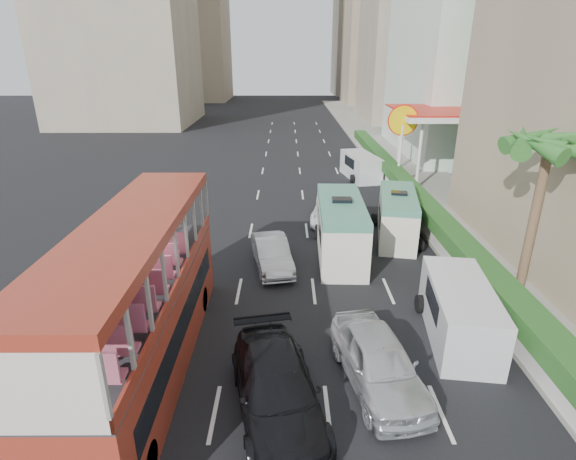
{
  "coord_description": "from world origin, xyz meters",
  "views": [
    {
      "loc": [
        -1.56,
        -11.87,
        9.47
      ],
      "look_at": [
        -1.5,
        4.0,
        3.2
      ],
      "focal_mm": 28.0,
      "sensor_mm": 36.0,
      "label": 1
    }
  ],
  "objects_px": {
    "minibus_near": "(341,229)",
    "minibus_far": "(397,216)",
    "car_black": "(277,411)",
    "shell_station": "(434,146)",
    "palm_tree": "(533,225)",
    "car_silver_lane_b": "(377,383)",
    "panel_van_near": "(459,312)",
    "double_decker_bus": "(140,299)",
    "car_silver_lane_a": "(272,267)",
    "panel_van_far": "(361,166)",
    "van_asset": "(333,221)"
  },
  "relations": [
    {
      "from": "minibus_near",
      "to": "minibus_far",
      "type": "distance_m",
      "value": 4.05
    },
    {
      "from": "car_black",
      "to": "shell_station",
      "type": "distance_m",
      "value": 27.72
    },
    {
      "from": "minibus_far",
      "to": "palm_tree",
      "type": "distance_m",
      "value": 8.07
    },
    {
      "from": "car_silver_lane_b",
      "to": "panel_van_near",
      "type": "distance_m",
      "value": 4.28
    },
    {
      "from": "double_decker_bus",
      "to": "panel_van_near",
      "type": "relative_size",
      "value": 2.23
    },
    {
      "from": "double_decker_bus",
      "to": "minibus_far",
      "type": "relative_size",
      "value": 1.98
    },
    {
      "from": "minibus_near",
      "to": "minibus_far",
      "type": "bearing_deg",
      "value": 36.23
    },
    {
      "from": "car_silver_lane_b",
      "to": "minibus_near",
      "type": "xyz_separation_m",
      "value": [
        -0.1,
        9.51,
        1.4
      ]
    },
    {
      "from": "double_decker_bus",
      "to": "shell_station",
      "type": "xyz_separation_m",
      "value": [
        16.0,
        23.0,
        0.22
      ]
    },
    {
      "from": "minibus_near",
      "to": "palm_tree",
      "type": "height_order",
      "value": "palm_tree"
    },
    {
      "from": "minibus_far",
      "to": "shell_station",
      "type": "height_order",
      "value": "shell_station"
    },
    {
      "from": "car_silver_lane_b",
      "to": "palm_tree",
      "type": "bearing_deg",
      "value": 25.27
    },
    {
      "from": "car_silver_lane_a",
      "to": "car_silver_lane_b",
      "type": "bearing_deg",
      "value": -77.56
    },
    {
      "from": "car_black",
      "to": "palm_tree",
      "type": "distance_m",
      "value": 11.8
    },
    {
      "from": "palm_tree",
      "to": "shell_station",
      "type": "distance_m",
      "value": 19.14
    },
    {
      "from": "panel_van_near",
      "to": "palm_tree",
      "type": "bearing_deg",
      "value": 42.2
    },
    {
      "from": "car_silver_lane_a",
      "to": "car_silver_lane_b",
      "type": "xyz_separation_m",
      "value": [
        3.45,
        -8.09,
        0.0
      ]
    },
    {
      "from": "car_silver_lane_b",
      "to": "car_black",
      "type": "height_order",
      "value": "car_silver_lane_b"
    },
    {
      "from": "minibus_near",
      "to": "car_silver_lane_b",
      "type": "bearing_deg",
      "value": -87.68
    },
    {
      "from": "double_decker_bus",
      "to": "car_black",
      "type": "bearing_deg",
      "value": -24.7
    },
    {
      "from": "car_silver_lane_a",
      "to": "car_silver_lane_b",
      "type": "distance_m",
      "value": 8.8
    },
    {
      "from": "panel_van_near",
      "to": "panel_van_far",
      "type": "xyz_separation_m",
      "value": [
        -0.1,
        21.86,
        -0.02
      ]
    },
    {
      "from": "car_silver_lane_b",
      "to": "van_asset",
      "type": "bearing_deg",
      "value": 79.09
    },
    {
      "from": "double_decker_bus",
      "to": "panel_van_far",
      "type": "relative_size",
      "value": 2.27
    },
    {
      "from": "shell_station",
      "to": "van_asset",
      "type": "bearing_deg",
      "value": -133.02
    },
    {
      "from": "minibus_far",
      "to": "car_black",
      "type": "bearing_deg",
      "value": -105.39
    },
    {
      "from": "panel_van_near",
      "to": "shell_station",
      "type": "relative_size",
      "value": 0.62
    },
    {
      "from": "van_asset",
      "to": "minibus_far",
      "type": "xyz_separation_m",
      "value": [
        3.18,
        -2.63,
        1.23
      ]
    },
    {
      "from": "double_decker_bus",
      "to": "minibus_far",
      "type": "xyz_separation_m",
      "value": [
        10.45,
        11.03,
        -1.3
      ]
    },
    {
      "from": "car_black",
      "to": "shell_station",
      "type": "height_order",
      "value": "shell_station"
    },
    {
      "from": "car_silver_lane_b",
      "to": "minibus_far",
      "type": "relative_size",
      "value": 0.87
    },
    {
      "from": "car_silver_lane_a",
      "to": "car_silver_lane_b",
      "type": "height_order",
      "value": "car_silver_lane_b"
    },
    {
      "from": "shell_station",
      "to": "palm_tree",
      "type": "bearing_deg",
      "value": -96.6
    },
    {
      "from": "car_black",
      "to": "panel_van_far",
      "type": "distance_m",
      "value": 26.3
    },
    {
      "from": "double_decker_bus",
      "to": "car_silver_lane_b",
      "type": "height_order",
      "value": "double_decker_bus"
    },
    {
      "from": "panel_van_far",
      "to": "palm_tree",
      "type": "xyz_separation_m",
      "value": [
        3.36,
        -19.6,
        2.41
      ]
    },
    {
      "from": "shell_station",
      "to": "minibus_near",
      "type": "bearing_deg",
      "value": -121.91
    },
    {
      "from": "car_silver_lane_a",
      "to": "double_decker_bus",
      "type": "bearing_deg",
      "value": -127.84
    },
    {
      "from": "panel_van_far",
      "to": "panel_van_near",
      "type": "bearing_deg",
      "value": -100.62
    },
    {
      "from": "car_silver_lane_b",
      "to": "minibus_far",
      "type": "distance_m",
      "value": 12.3
    },
    {
      "from": "van_asset",
      "to": "shell_station",
      "type": "bearing_deg",
      "value": 56.4
    },
    {
      "from": "car_silver_lane_b",
      "to": "minibus_far",
      "type": "height_order",
      "value": "minibus_far"
    },
    {
      "from": "car_silver_lane_b",
      "to": "panel_van_near",
      "type": "bearing_deg",
      "value": 26.46
    },
    {
      "from": "minibus_far",
      "to": "palm_tree",
      "type": "relative_size",
      "value": 0.87
    },
    {
      "from": "car_black",
      "to": "panel_van_near",
      "type": "bearing_deg",
      "value": 18.35
    },
    {
      "from": "double_decker_bus",
      "to": "car_silver_lane_a",
      "type": "bearing_deg",
      "value": 62.82
    },
    {
      "from": "car_silver_lane_a",
      "to": "van_asset",
      "type": "distance_m",
      "value": 7.24
    },
    {
      "from": "minibus_near",
      "to": "double_decker_bus",
      "type": "bearing_deg",
      "value": -127.43
    },
    {
      "from": "car_black",
      "to": "panel_van_near",
      "type": "xyz_separation_m",
      "value": [
        6.37,
        3.66,
        0.99
      ]
    },
    {
      "from": "car_silver_lane_b",
      "to": "double_decker_bus",
      "type": "bearing_deg",
      "value": 163.22
    }
  ]
}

